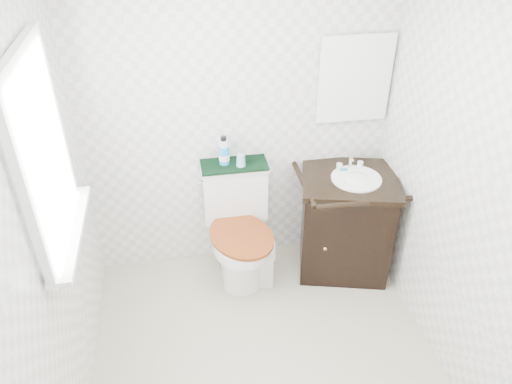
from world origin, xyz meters
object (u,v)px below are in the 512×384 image
object	(u,v)px
mouthwash_bottle	(224,151)
cup	(241,160)
toilet	(238,232)
vanity	(346,221)
trash_bin	(260,265)

from	to	relation	value
mouthwash_bottle	cup	xyz separation A→B (m)	(0.11, -0.05, -0.05)
toilet	vanity	bearing A→B (deg)	-4.17
toilet	trash_bin	distance (m)	0.30
vanity	toilet	bearing A→B (deg)	175.83
toilet	mouthwash_bottle	world-z (taller)	mouthwash_bottle
trash_bin	mouthwash_bottle	xyz separation A→B (m)	(-0.21, 0.29, 0.84)
toilet	trash_bin	xyz separation A→B (m)	(0.14, -0.14, -0.22)
toilet	mouthwash_bottle	bearing A→B (deg)	114.36
vanity	trash_bin	world-z (taller)	vanity
vanity	mouthwash_bottle	size ratio (longest dim) A/B	4.35
cup	toilet	bearing A→B (deg)	-115.24
toilet	vanity	xyz separation A→B (m)	(0.82, -0.06, 0.05)
vanity	mouthwash_bottle	xyz separation A→B (m)	(-0.88, 0.21, 0.57)
mouthwash_bottle	cup	bearing A→B (deg)	-24.62
trash_bin	cup	xyz separation A→B (m)	(-0.10, 0.24, 0.79)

